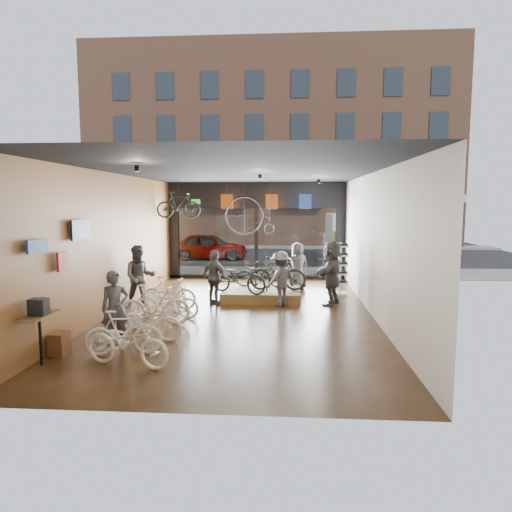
# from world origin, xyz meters

# --- Properties ---
(ground_plane) EXTENTS (7.00, 12.00, 0.04)m
(ground_plane) POSITION_xyz_m (0.00, 0.00, -0.02)
(ground_plane) COLOR black
(ground_plane) RESTS_ON ground
(ceiling) EXTENTS (7.00, 12.00, 0.04)m
(ceiling) POSITION_xyz_m (0.00, 0.00, 3.82)
(ceiling) COLOR black
(ceiling) RESTS_ON ground
(wall_left) EXTENTS (0.04, 12.00, 3.80)m
(wall_left) POSITION_xyz_m (-3.52, 0.00, 1.90)
(wall_left) COLOR brown
(wall_left) RESTS_ON ground
(wall_right) EXTENTS (0.04, 12.00, 3.80)m
(wall_right) POSITION_xyz_m (3.52, 0.00, 1.90)
(wall_right) COLOR beige
(wall_right) RESTS_ON ground
(wall_back) EXTENTS (7.00, 0.04, 3.80)m
(wall_back) POSITION_xyz_m (0.00, -6.02, 1.90)
(wall_back) COLOR beige
(wall_back) RESTS_ON ground
(storefront) EXTENTS (7.00, 0.26, 3.80)m
(storefront) POSITION_xyz_m (0.00, 6.00, 1.90)
(storefront) COLOR black
(storefront) RESTS_ON ground
(exit_sign) EXTENTS (0.35, 0.06, 0.18)m
(exit_sign) POSITION_xyz_m (-2.40, 5.88, 3.05)
(exit_sign) COLOR #198C26
(exit_sign) RESTS_ON storefront
(street_road) EXTENTS (30.00, 18.00, 0.02)m
(street_road) POSITION_xyz_m (0.00, 15.00, -0.01)
(street_road) COLOR black
(street_road) RESTS_ON ground
(sidewalk_near) EXTENTS (30.00, 2.40, 0.12)m
(sidewalk_near) POSITION_xyz_m (0.00, 7.20, 0.06)
(sidewalk_near) COLOR slate
(sidewalk_near) RESTS_ON ground
(sidewalk_far) EXTENTS (30.00, 2.00, 0.12)m
(sidewalk_far) POSITION_xyz_m (0.00, 19.00, 0.06)
(sidewalk_far) COLOR slate
(sidewalk_far) RESTS_ON ground
(opposite_building) EXTENTS (26.00, 5.00, 14.00)m
(opposite_building) POSITION_xyz_m (0.00, 21.50, 7.00)
(opposite_building) COLOR brown
(opposite_building) RESTS_ON ground
(street_car) EXTENTS (4.13, 1.66, 1.41)m
(street_car) POSITION_xyz_m (-2.98, 12.00, 0.70)
(street_car) COLOR gray
(street_car) RESTS_ON street_road
(box_truck) EXTENTS (2.06, 6.19, 2.44)m
(box_truck) POSITION_xyz_m (4.43, 11.00, 1.22)
(box_truck) COLOR silver
(box_truck) RESTS_ON street_road
(floor_bike_0) EXTENTS (1.81, 1.01, 0.90)m
(floor_bike_0) POSITION_xyz_m (-1.68, -4.18, 0.45)
(floor_bike_0) COLOR silver
(floor_bike_0) RESTS_ON ground_plane
(floor_bike_1) EXTENTS (1.57, 0.75, 0.91)m
(floor_bike_1) POSITION_xyz_m (-1.98, -3.57, 0.45)
(floor_bike_1) COLOR silver
(floor_bike_1) RESTS_ON ground_plane
(floor_bike_2) EXTENTS (1.65, 0.62, 0.86)m
(floor_bike_2) POSITION_xyz_m (-1.85, -2.65, 0.43)
(floor_bike_2) COLOR silver
(floor_bike_2) RESTS_ON ground_plane
(floor_bike_3) EXTENTS (1.77, 0.79, 1.03)m
(floor_bike_3) POSITION_xyz_m (-2.00, -1.37, 0.51)
(floor_bike_3) COLOR silver
(floor_bike_3) RESTS_ON ground_plane
(floor_bike_4) EXTENTS (1.68, 0.67, 0.87)m
(floor_bike_4) POSITION_xyz_m (-1.87, -0.63, 0.43)
(floor_bike_4) COLOR silver
(floor_bike_4) RESTS_ON ground_plane
(floor_bike_5) EXTENTS (1.59, 0.54, 0.94)m
(floor_bike_5) POSITION_xyz_m (-2.09, 0.36, 0.47)
(floor_bike_5) COLOR silver
(floor_bike_5) RESTS_ON ground_plane
(display_platform) EXTENTS (2.40, 1.80, 0.30)m
(display_platform) POSITION_xyz_m (0.44, 1.95, 0.15)
(display_platform) COLOR brown
(display_platform) RESTS_ON ground_plane
(display_bike_left) EXTENTS (1.94, 1.35, 0.97)m
(display_bike_left) POSITION_xyz_m (-0.22, 1.31, 0.78)
(display_bike_left) COLOR black
(display_bike_left) RESTS_ON display_platform
(display_bike_mid) EXTENTS (1.77, 0.57, 1.05)m
(display_bike_mid) POSITION_xyz_m (0.94, 1.83, 0.83)
(display_bike_mid) COLOR black
(display_bike_mid) RESTS_ON display_platform
(display_bike_right) EXTENTS (1.61, 0.60, 0.84)m
(display_bike_right) POSITION_xyz_m (0.37, 2.42, 0.72)
(display_bike_right) COLOR black
(display_bike_right) RESTS_ON display_platform
(customer_0) EXTENTS (0.69, 0.63, 1.59)m
(customer_0) POSITION_xyz_m (-2.36, -2.97, 0.80)
(customer_0) COLOR #3F3F44
(customer_0) RESTS_ON ground_plane
(customer_1) EXTENTS (1.06, 0.94, 1.82)m
(customer_1) POSITION_xyz_m (-2.93, 0.37, 0.91)
(customer_1) COLOR #3F3F44
(customer_1) RESTS_ON ground_plane
(customer_2) EXTENTS (0.99, 0.87, 1.61)m
(customer_2) POSITION_xyz_m (-0.90, 1.09, 0.80)
(customer_2) COLOR #3F3F44
(customer_2) RESTS_ON ground_plane
(customer_3) EXTENTS (1.16, 1.14, 1.60)m
(customer_3) POSITION_xyz_m (1.05, 0.97, 0.80)
(customer_3) COLOR #3F3F44
(customer_3) RESTS_ON ground_plane
(customer_4) EXTENTS (0.94, 0.78, 1.64)m
(customer_4) POSITION_xyz_m (1.59, 3.61, 0.82)
(customer_4) COLOR #3F3F44
(customer_4) RESTS_ON ground_plane
(customer_5) EXTENTS (1.22, 1.84, 1.90)m
(customer_5) POSITION_xyz_m (2.54, 1.29, 0.95)
(customer_5) COLOR #3F3F44
(customer_5) RESTS_ON ground_plane
(sunglasses_rack) EXTENTS (0.57, 0.49, 1.72)m
(sunglasses_rack) POSITION_xyz_m (2.95, 2.71, 0.86)
(sunglasses_rack) COLOR white
(sunglasses_rack) RESTS_ON ground_plane
(wall_merch) EXTENTS (0.40, 2.40, 2.60)m
(wall_merch) POSITION_xyz_m (-3.38, -3.50, 1.30)
(wall_merch) COLOR navy
(wall_merch) RESTS_ON wall_left
(penny_farthing) EXTENTS (1.71, 0.06, 1.37)m
(penny_farthing) POSITION_xyz_m (-0.04, 4.36, 2.50)
(penny_farthing) COLOR black
(penny_farthing) RESTS_ON ceiling
(hung_bike) EXTENTS (1.62, 0.60, 0.95)m
(hung_bike) POSITION_xyz_m (-2.70, 4.20, 2.93)
(hung_bike) COLOR black
(hung_bike) RESTS_ON ceiling
(jersey_left) EXTENTS (0.45, 0.03, 0.55)m
(jersey_left) POSITION_xyz_m (-1.07, 5.20, 3.05)
(jersey_left) COLOR #CC5919
(jersey_left) RESTS_ON ceiling
(jersey_mid) EXTENTS (0.45, 0.03, 0.55)m
(jersey_mid) POSITION_xyz_m (0.63, 5.20, 3.05)
(jersey_mid) COLOR #CC5919
(jersey_mid) RESTS_ON ceiling
(jersey_right) EXTENTS (0.45, 0.03, 0.55)m
(jersey_right) POSITION_xyz_m (1.89, 5.20, 3.05)
(jersey_right) COLOR #1E3F99
(jersey_right) RESTS_ON ceiling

